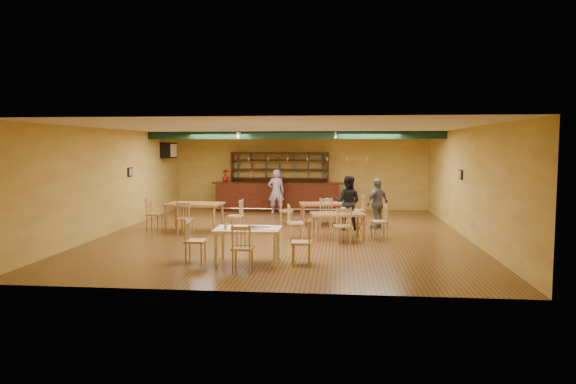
# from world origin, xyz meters

# --- Properties ---
(floor) EXTENTS (12.00, 12.00, 0.00)m
(floor) POSITION_xyz_m (0.00, 0.00, 0.00)
(floor) COLOR #533317
(floor) RESTS_ON ground
(ceiling_beam) EXTENTS (10.00, 0.30, 0.25)m
(ceiling_beam) POSITION_xyz_m (0.00, 2.80, 2.87)
(ceiling_beam) COLOR black
(ceiling_beam) RESTS_ON ceiling
(track_rail_left) EXTENTS (0.05, 2.50, 0.05)m
(track_rail_left) POSITION_xyz_m (-1.80, 3.40, 2.94)
(track_rail_left) COLOR white
(track_rail_left) RESTS_ON ceiling
(track_rail_right) EXTENTS (0.05, 2.50, 0.05)m
(track_rail_right) POSITION_xyz_m (1.40, 3.40, 2.94)
(track_rail_right) COLOR white
(track_rail_right) RESTS_ON ceiling
(ac_unit) EXTENTS (0.34, 0.70, 0.48)m
(ac_unit) POSITION_xyz_m (-4.80, 4.20, 2.35)
(ac_unit) COLOR white
(ac_unit) RESTS_ON wall_left
(picture_left) EXTENTS (0.04, 0.34, 0.28)m
(picture_left) POSITION_xyz_m (-4.97, 1.00, 1.70)
(picture_left) COLOR black
(picture_left) RESTS_ON wall_left
(picture_right) EXTENTS (0.04, 0.34, 0.28)m
(picture_right) POSITION_xyz_m (4.97, 0.50, 1.70)
(picture_right) COLOR black
(picture_right) RESTS_ON wall_right
(bar_counter) EXTENTS (5.01, 0.85, 1.13)m
(bar_counter) POSITION_xyz_m (-0.82, 5.15, 0.56)
(bar_counter) COLOR #34160A
(bar_counter) RESTS_ON ground
(back_bar_hutch) EXTENTS (3.87, 0.40, 2.28)m
(back_bar_hutch) POSITION_xyz_m (-0.82, 5.78, 1.14)
(back_bar_hutch) COLOR #34160A
(back_bar_hutch) RESTS_ON ground
(poinsettia) EXTENTS (0.34, 0.34, 0.47)m
(poinsettia) POSITION_xyz_m (-2.87, 5.15, 1.37)
(poinsettia) COLOR #A80F0F
(poinsettia) RESTS_ON bar_counter
(dining_table_a) EXTENTS (1.69, 1.08, 0.82)m
(dining_table_a) POSITION_xyz_m (-2.75, 0.35, 0.41)
(dining_table_a) COLOR #AF793E
(dining_table_a) RESTS_ON ground
(dining_table_b) EXTENTS (1.53, 1.07, 0.70)m
(dining_table_b) POSITION_xyz_m (1.00, 1.84, 0.35)
(dining_table_b) COLOR #AF793E
(dining_table_b) RESTS_ON ground
(dining_table_d) EXTENTS (1.55, 1.11, 0.71)m
(dining_table_d) POSITION_xyz_m (1.51, -0.69, 0.35)
(dining_table_d) COLOR #AF793E
(dining_table_d) RESTS_ON ground
(near_table) EXTENTS (1.42, 0.93, 0.75)m
(near_table) POSITION_xyz_m (-0.40, -3.77, 0.37)
(near_table) COLOR beige
(near_table) RESTS_ON ground
(pizza_tray) EXTENTS (0.53, 0.53, 0.01)m
(pizza_tray) POSITION_xyz_m (-0.30, -3.77, 0.76)
(pizza_tray) COLOR silver
(pizza_tray) RESTS_ON near_table
(parmesan_shaker) EXTENTS (0.08, 0.08, 0.11)m
(parmesan_shaker) POSITION_xyz_m (-0.85, -3.92, 0.80)
(parmesan_shaker) COLOR #EAE5C6
(parmesan_shaker) RESTS_ON near_table
(napkin_stack) EXTENTS (0.21, 0.16, 0.03)m
(napkin_stack) POSITION_xyz_m (-0.05, -3.57, 0.76)
(napkin_stack) COLOR white
(napkin_stack) RESTS_ON near_table
(pizza_server) EXTENTS (0.31, 0.26, 0.00)m
(pizza_server) POSITION_xyz_m (-0.15, -3.72, 0.77)
(pizza_server) COLOR silver
(pizza_server) RESTS_ON pizza_tray
(side_plate) EXTENTS (0.22, 0.22, 0.01)m
(side_plate) POSITION_xyz_m (0.15, -3.97, 0.76)
(side_plate) COLOR white
(side_plate) RESTS_ON near_table
(patron_bar) EXTENTS (0.67, 0.50, 1.66)m
(patron_bar) POSITION_xyz_m (-0.78, 4.33, 0.83)
(patron_bar) COLOR purple
(patron_bar) RESTS_ON ground
(patron_right_a) EXTENTS (0.93, 0.81, 1.62)m
(patron_right_a) POSITION_xyz_m (1.80, 1.04, 0.81)
(patron_right_a) COLOR black
(patron_right_a) RESTS_ON ground
(patron_right_b) EXTENTS (0.89, 0.90, 1.53)m
(patron_right_b) POSITION_xyz_m (2.71, 1.31, 0.76)
(patron_right_b) COLOR slate
(patron_right_b) RESTS_ON ground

